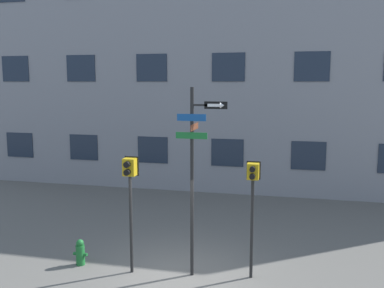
{
  "coord_description": "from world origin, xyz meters",
  "views": [
    {
      "loc": [
        2.69,
        -9.9,
        4.9
      ],
      "look_at": [
        0.33,
        0.21,
        3.4
      ],
      "focal_mm": 40.0,
      "sensor_mm": 36.0,
      "label": 1
    }
  ],
  "objects_px": {
    "fire_hydrant": "(80,253)",
    "pedestrian_signal_left": "(130,183)",
    "street_sign_pole": "(194,168)",
    "pedestrian_signal_right": "(253,189)"
  },
  "relations": [
    {
      "from": "fire_hydrant",
      "to": "pedestrian_signal_left",
      "type": "bearing_deg",
      "value": -4.44
    },
    {
      "from": "pedestrian_signal_right",
      "to": "fire_hydrant",
      "type": "distance_m",
      "value": 4.97
    },
    {
      "from": "pedestrian_signal_left",
      "to": "fire_hydrant",
      "type": "xyz_separation_m",
      "value": [
        -1.52,
        0.12,
        -2.04
      ]
    },
    {
      "from": "street_sign_pole",
      "to": "fire_hydrant",
      "type": "distance_m",
      "value": 4.0
    },
    {
      "from": "fire_hydrant",
      "to": "street_sign_pole",
      "type": "bearing_deg",
      "value": 1.51
    },
    {
      "from": "pedestrian_signal_right",
      "to": "pedestrian_signal_left",
      "type": "bearing_deg",
      "value": -172.58
    },
    {
      "from": "pedestrian_signal_left",
      "to": "street_sign_pole",
      "type": "bearing_deg",
      "value": 7.04
    },
    {
      "from": "street_sign_pole",
      "to": "fire_hydrant",
      "type": "height_order",
      "value": "street_sign_pole"
    },
    {
      "from": "pedestrian_signal_right",
      "to": "fire_hydrant",
      "type": "bearing_deg",
      "value": -176.5
    },
    {
      "from": "pedestrian_signal_left",
      "to": "pedestrian_signal_right",
      "type": "xyz_separation_m",
      "value": [
        3.05,
        0.4,
        -0.09
      ]
    }
  ]
}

